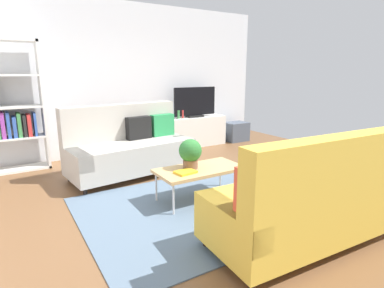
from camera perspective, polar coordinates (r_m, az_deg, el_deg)
name	(u,v)px	position (r m, az deg, el deg)	size (l,w,h in m)	color
ground_plane	(193,197)	(4.15, 0.25, -9.64)	(7.68, 7.68, 0.00)	brown
wall_far	(119,80)	(6.38, -13.30, 11.42)	(6.40, 0.12, 2.90)	silver
area_rug	(205,205)	(3.89, 2.37, -11.14)	(2.90, 2.20, 0.01)	slate
couch_beige	(130,147)	(4.99, -11.29, -0.54)	(1.98, 1.05, 1.10)	#B2ADA3
couch_green	(308,201)	(3.11, 20.54, -9.75)	(1.94, 0.94, 1.10)	gold
coffee_table	(200,170)	(3.94, 1.41, -4.82)	(1.10, 0.56, 0.42)	tan
tv_console	(194,131)	(6.85, 0.43, 2.35)	(1.40, 0.44, 0.64)	silver
tv	(195,103)	(6.74, 0.53, 7.60)	(1.00, 0.20, 0.64)	black
bookshelf	(3,112)	(5.77, -31.35, 5.07)	(1.10, 0.36, 2.10)	white
storage_trunk	(236,132)	(7.42, 8.09, 2.27)	(0.52, 0.40, 0.44)	#4C5666
potted_plant	(190,152)	(3.86, -0.31, -1.56)	(0.29, 0.29, 0.37)	brown
table_book_0	(185,172)	(3.73, -1.21, -5.16)	(0.24, 0.18, 0.03)	gold
vase_0	(170,115)	(6.54, -4.14, 5.24)	(0.10, 0.10, 0.13)	#4C72B2
bottle_0	(178,114)	(6.54, -2.51, 5.44)	(0.05, 0.05, 0.18)	#3F8C4C
bottle_1	(183,114)	(6.59, -1.72, 5.49)	(0.04, 0.04, 0.17)	red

